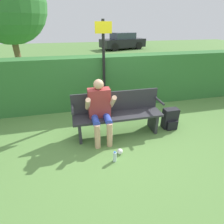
# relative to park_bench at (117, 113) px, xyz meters

# --- Properties ---
(ground_plane) EXTENTS (40.00, 40.00, 0.00)m
(ground_plane) POSITION_rel_park_bench_xyz_m (0.00, -0.07, -0.47)
(ground_plane) COLOR #5B8942
(hedge_back) EXTENTS (12.00, 0.54, 1.38)m
(hedge_back) POSITION_rel_park_bench_xyz_m (0.00, 1.50, 0.22)
(hedge_back) COLOR #337033
(hedge_back) RESTS_ON ground
(park_bench) EXTENTS (1.84, 0.44, 0.90)m
(park_bench) POSITION_rel_park_bench_xyz_m (0.00, 0.00, 0.00)
(park_bench) COLOR #2D2D33
(park_bench) RESTS_ON ground
(person_seated) EXTENTS (0.56, 0.57, 1.22)m
(person_seated) POSITION_rel_park_bench_xyz_m (-0.37, -0.11, 0.21)
(person_seated) COLOR #993333
(person_seated) RESTS_ON ground
(backpack) EXTENTS (0.32, 0.25, 0.46)m
(backpack) POSITION_rel_park_bench_xyz_m (1.21, -0.08, -0.25)
(backpack) COLOR black
(backpack) RESTS_ON ground
(water_bottle) EXTENTS (0.06, 0.06, 0.21)m
(water_bottle) POSITION_rel_park_bench_xyz_m (-0.26, -0.87, -0.38)
(water_bottle) COLOR silver
(water_bottle) RESTS_ON ground
(signpost) EXTENTS (0.38, 0.09, 2.22)m
(signpost) POSITION_rel_park_bench_xyz_m (-0.05, 1.13, 0.80)
(signpost) COLOR black
(signpost) RESTS_ON ground
(parked_car) EXTENTS (4.18, 2.57, 1.37)m
(parked_car) POSITION_rel_park_bench_xyz_m (3.87, 12.92, 0.18)
(parked_car) COLOR black
(parked_car) RESTS_ON ground
(tree) EXTENTS (2.76, 2.76, 4.15)m
(tree) POSITION_rel_park_bench_xyz_m (-2.82, 4.60, 2.29)
(tree) COLOR brown
(tree) RESTS_ON ground
(litter_crumple) EXTENTS (0.11, 0.11, 0.11)m
(litter_crumple) POSITION_rel_park_bench_xyz_m (-0.13, -0.70, -0.42)
(litter_crumple) COLOR silver
(litter_crumple) RESTS_ON ground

